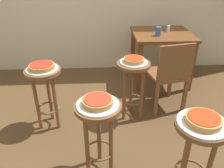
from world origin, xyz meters
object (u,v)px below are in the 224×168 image
Objects in this scene: serving_plate_foreground at (203,123)px; condiment_shaker at (168,29)px; wooden_chair at (169,74)px; stool_foreground at (197,145)px; dining_table at (162,42)px; pizza_foreground at (203,120)px; stool_middle at (98,125)px; pizza_middle at (98,101)px; serving_plate_middle at (98,104)px; serving_plate_rear at (134,62)px; pizza_rear at (134,60)px; stool_rear at (133,79)px; pizza_leftside at (42,66)px; cup_near_edge at (158,31)px; stool_leftside at (45,86)px; serving_plate_leftside at (42,69)px.

serving_plate_foreground is 1.97m from condiment_shaker.
stool_foreground is at bearing -95.98° from wooden_chair.
serving_plate_foreground is 0.41× the size of dining_table.
condiment_shaker is at bearing 77.48° from wooden_chair.
stool_foreground is 2.90× the size of pizza_foreground.
stool_middle is 2.94× the size of pizza_middle.
serving_plate_middle reaches higher than stool_middle.
serving_plate_foreground is 1.05m from serving_plate_rear.
pizza_rear is 0.51m from wooden_chair.
stool_middle is (-0.68, 0.25, 0.00)m from stool_foreground.
dining_table is at bearing 59.57° from stool_rear.
pizza_foreground is at bearing -36.25° from pizza_leftside.
serving_plate_rear is 3.37× the size of condiment_shaker.
cup_near_edge reaches higher than stool_middle.
pizza_leftside reaches higher than stool_leftside.
pizza_middle is 0.34× the size of stool_rear.
cup_near_edge is 0.69m from wooden_chair.
pizza_foreground reaches higher than dining_table.
serving_plate_foreground is 1.56× the size of pizza_rear.
pizza_foreground is 0.73m from serving_plate_middle.
dining_table reaches higher than serving_plate_foreground.
condiment_shaker reaches higher than pizza_leftside.
pizza_leftside is 0.29× the size of wooden_chair.
cup_near_edge is at bearing 33.13° from stool_leftside.
pizza_leftside is (-0.54, 0.64, 0.22)m from stool_middle.
serving_plate_foreground is at bearing -26.57° from stool_foreground.
pizza_rear is at bearing -123.02° from condiment_shaker.
wooden_chair is (0.12, 1.15, -0.02)m from stool_foreground.
pizza_rear reaches higher than stool_leftside.
pizza_rear reaches higher than stool_foreground.
pizza_leftside is at bearing -172.82° from serving_plate_rear.
wooden_chair is at bearing 10.78° from serving_plate_leftside.
wooden_chair is at bearing -89.12° from cup_near_edge.
serving_plate_foreground is 0.49× the size of stool_middle.
pizza_leftside is (0.00, 0.00, 0.22)m from stool_leftside.
stool_rear is at bearing 107.09° from serving_plate_foreground.
pizza_middle reaches higher than stool_foreground.
serving_plate_foreground is 1.17m from wooden_chair.
dining_table is (0.52, 0.88, -0.08)m from serving_plate_rear.
pizza_middle is at bearing -116.07° from stool_rear.
pizza_leftside is 2.87× the size of condiment_shaker.
pizza_middle reaches higher than serving_plate_leftside.
pizza_leftside is 0.30× the size of dining_table.
wooden_chair reaches higher than condiment_shaker.
pizza_foreground is at bearing -72.91° from stool_rear.
condiment_shaker is (1.51, 1.05, 0.09)m from serving_plate_leftside.
cup_near_edge reaches higher than serving_plate_rear.
serving_plate_middle is 1.95m from condiment_shaker.
wooden_chair reaches higher than stool_foreground.
stool_leftside is at bearing 129.93° from stool_middle.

